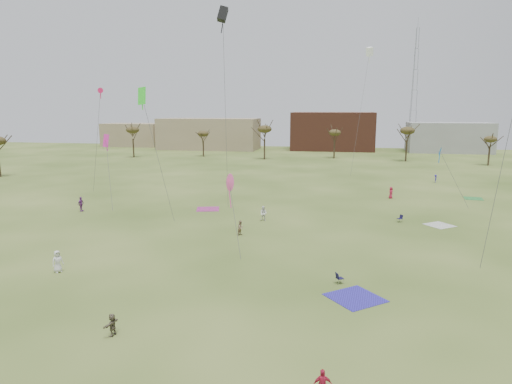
% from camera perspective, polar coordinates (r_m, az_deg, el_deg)
% --- Properties ---
extents(ground, '(260.00, 260.00, 0.00)m').
position_cam_1_polar(ground, '(32.79, -3.98, -13.33)').
color(ground, '#334C17').
rests_on(ground, ground).
extents(flyer_near_left, '(0.97, 1.07, 1.83)m').
position_cam_1_polar(flyer_near_left, '(40.71, -23.77, -8.03)').
color(flyer_near_left, silver).
rests_on(flyer_near_left, ground).
extents(spectator_fore_b, '(0.86, 0.95, 1.57)m').
position_cam_1_polar(spectator_fore_b, '(47.94, -1.95, -4.55)').
color(spectator_fore_b, '#987860').
rests_on(spectator_fore_b, ground).
extents(spectator_fore_c, '(0.63, 1.32, 1.36)m').
position_cam_1_polar(spectator_fore_c, '(29.01, -17.70, -15.67)').
color(spectator_fore_c, brown).
rests_on(spectator_fore_c, ground).
extents(spectator_mid_d, '(0.55, 1.16, 1.93)m').
position_cam_1_polar(spectator_mid_d, '(63.04, -21.24, -1.44)').
color(spectator_mid_d, '#863E95').
rests_on(spectator_mid_d, ground).
extents(spectator_mid_e, '(0.99, 0.85, 1.77)m').
position_cam_1_polar(spectator_mid_e, '(53.91, 0.96, -2.73)').
color(spectator_mid_e, white).
rests_on(spectator_mid_e, ground).
extents(flyer_far_b, '(0.92, 1.01, 1.74)m').
position_cam_1_polar(flyer_far_b, '(70.19, 16.66, -0.08)').
color(flyer_far_b, '#AA1D3C').
rests_on(flyer_far_b, ground).
extents(flyer_far_c, '(0.71, 1.01, 1.44)m').
position_cam_1_polar(flyer_far_c, '(87.96, 21.72, 1.58)').
color(flyer_far_c, '#2D229D').
rests_on(flyer_far_c, ground).
extents(blanket_blue, '(4.74, 4.74, 0.03)m').
position_cam_1_polar(blanket_blue, '(33.62, 12.40, -12.93)').
color(blanket_blue, '#2E26A4').
rests_on(blanket_blue, ground).
extents(blanket_cream, '(3.81, 3.81, 0.03)m').
position_cam_1_polar(blanket_cream, '(56.15, 22.16, -3.92)').
color(blanket_cream, beige).
rests_on(blanket_cream, ground).
extents(blanket_plum, '(3.60, 3.60, 0.03)m').
position_cam_1_polar(blanket_plum, '(60.60, -6.10, -2.16)').
color(blanket_plum, '#A1317A').
rests_on(blanket_plum, ground).
extents(blanket_olive, '(2.85, 2.85, 0.03)m').
position_cam_1_polar(blanket_olive, '(74.68, 25.76, -0.75)').
color(blanket_olive, '#2F823A').
rests_on(blanket_olive, ground).
extents(camp_chair_center, '(0.72, 0.70, 0.87)m').
position_cam_1_polar(camp_chair_center, '(35.87, 10.50, -10.89)').
color(camp_chair_center, '#161335').
rests_on(camp_chair_center, ground).
extents(camp_chair_right, '(0.73, 0.72, 0.87)m').
position_cam_1_polar(camp_chair_right, '(56.06, 17.69, -3.38)').
color(camp_chair_right, '#181439').
rests_on(camp_chair_right, ground).
extents(kites_aloft, '(69.45, 69.98, 23.71)m').
position_cam_1_polar(kites_aloft, '(63.42, 7.27, 16.65)').
color(kites_aloft, '#D01651').
rests_on(kites_aloft, ground).
extents(tree_line, '(117.44, 49.32, 8.91)m').
position_cam_1_polar(tree_line, '(108.80, 5.10, 7.24)').
color(tree_line, '#3A2B1E').
rests_on(tree_line, ground).
extents(building_tan, '(32.00, 14.00, 10.00)m').
position_cam_1_polar(building_tan, '(150.41, -5.92, 7.33)').
color(building_tan, '#937F60').
rests_on(building_tan, ground).
extents(building_brick, '(26.00, 16.00, 12.00)m').
position_cam_1_polar(building_brick, '(149.19, 9.68, 7.59)').
color(building_brick, brown).
rests_on(building_brick, ground).
extents(building_grey, '(24.00, 12.00, 9.00)m').
position_cam_1_polar(building_grey, '(150.75, 23.14, 6.36)').
color(building_grey, gray).
rests_on(building_grey, ground).
extents(building_tan_west, '(20.00, 12.00, 8.00)m').
position_cam_1_polar(building_tan_west, '(167.84, -15.16, 7.00)').
color(building_tan_west, '#937F60').
rests_on(building_tan_west, ground).
extents(radio_tower, '(1.51, 1.72, 41.00)m').
position_cam_1_polar(radio_tower, '(155.71, 19.32, 12.14)').
color(radio_tower, '#9EA3A8').
rests_on(radio_tower, ground).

